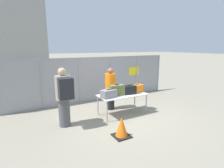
# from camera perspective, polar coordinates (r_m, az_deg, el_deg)

# --- Properties ---
(ground_plane) EXTENTS (120.00, 120.00, 0.00)m
(ground_plane) POSITION_cam_1_polar(r_m,az_deg,el_deg) (6.50, 2.57, -10.21)
(ground_plane) COLOR gray
(fence_section) EXTENTS (7.80, 0.07, 2.01)m
(fence_section) POSITION_cam_1_polar(r_m,az_deg,el_deg) (8.03, -5.32, 1.93)
(fence_section) COLOR gray
(fence_section) RESTS_ON ground_plane
(inspection_table) EXTENTS (1.78, 0.83, 0.77)m
(inspection_table) POSITION_cam_1_polar(r_m,az_deg,el_deg) (6.39, 3.46, -3.88)
(inspection_table) COLOR silver
(inspection_table) RESTS_ON ground_plane
(suitcase_grey) EXTENTS (0.55, 0.38, 0.29)m
(suitcase_grey) POSITION_cam_1_polar(r_m,az_deg,el_deg) (5.95, -1.09, -3.17)
(suitcase_grey) COLOR slate
(suitcase_grey) RESTS_ON inspection_table
(suitcase_olive) EXTENTS (0.54, 0.30, 0.40)m
(suitcase_olive) POSITION_cam_1_polar(r_m,az_deg,el_deg) (6.18, 1.59, -2.05)
(suitcase_olive) COLOR #566033
(suitcase_olive) RESTS_ON inspection_table
(suitcase_black) EXTENTS (0.51, 0.38, 0.34)m
(suitcase_black) POSITION_cam_1_polar(r_m,az_deg,el_deg) (6.42, 5.66, -1.88)
(suitcase_black) COLOR black
(suitcase_black) RESTS_ON inspection_table
(suitcase_orange) EXTENTS (0.50, 0.39, 0.31)m
(suitcase_orange) POSITION_cam_1_polar(r_m,az_deg,el_deg) (6.73, 8.18, -1.44)
(suitcase_orange) COLOR orange
(suitcase_orange) RESTS_ON inspection_table
(traveler_hooded) EXTENTS (0.46, 0.71, 1.86)m
(traveler_hooded) POSITION_cam_1_polar(r_m,az_deg,el_deg) (5.51, -15.44, -3.56)
(traveler_hooded) COLOR #4C4C51
(traveler_hooded) RESTS_ON ground_plane
(security_worker_near) EXTENTS (0.41, 0.41, 1.66)m
(security_worker_near) POSITION_cam_1_polar(r_m,az_deg,el_deg) (6.89, -0.52, -1.41)
(security_worker_near) COLOR black
(security_worker_near) RESTS_ON ground_plane
(utility_trailer) EXTENTS (3.40, 2.10, 0.62)m
(utility_trailer) POSITION_cam_1_polar(r_m,az_deg,el_deg) (10.75, -0.75, 0.84)
(utility_trailer) COLOR white
(utility_trailer) RESTS_ON ground_plane
(traffic_cone) EXTENTS (0.46, 0.46, 0.57)m
(traffic_cone) POSITION_cam_1_polar(r_m,az_deg,el_deg) (5.00, 3.14, -14.01)
(traffic_cone) COLOR black
(traffic_cone) RESTS_ON ground_plane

